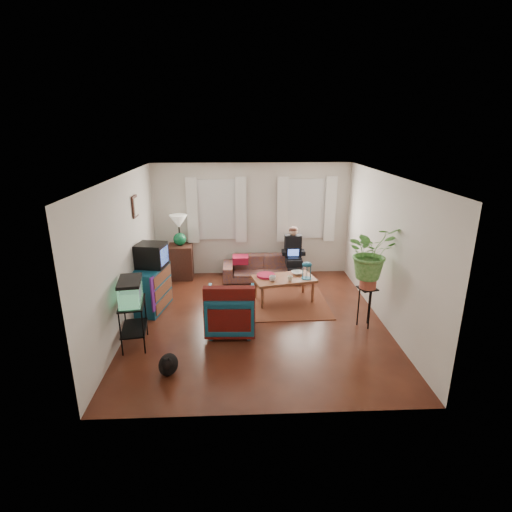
{
  "coord_description": "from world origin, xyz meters",
  "views": [
    {
      "loc": [
        -0.32,
        -6.54,
        3.36
      ],
      "look_at": [
        0.0,
        0.4,
        1.1
      ],
      "focal_mm": 28.0,
      "sensor_mm": 36.0,
      "label": 1
    }
  ],
  "objects_px": {
    "dresser": "(151,289)",
    "plant_stand": "(366,307)",
    "sofa": "(264,264)",
    "coffee_table": "(284,289)",
    "side_table": "(181,261)",
    "aquarium_stand": "(134,324)",
    "armchair": "(231,309)"
  },
  "relations": [
    {
      "from": "armchair",
      "to": "coffee_table",
      "type": "relative_size",
      "value": 0.69
    },
    {
      "from": "side_table",
      "to": "plant_stand",
      "type": "height_order",
      "value": "side_table"
    },
    {
      "from": "side_table",
      "to": "aquarium_stand",
      "type": "distance_m",
      "value": 3.04
    },
    {
      "from": "dresser",
      "to": "aquarium_stand",
      "type": "distance_m",
      "value": 1.33
    },
    {
      "from": "aquarium_stand",
      "to": "dresser",
      "type": "bearing_deg",
      "value": 81.15
    },
    {
      "from": "dresser",
      "to": "armchair",
      "type": "relative_size",
      "value": 1.13
    },
    {
      "from": "coffee_table",
      "to": "plant_stand",
      "type": "distance_m",
      "value": 1.74
    },
    {
      "from": "dresser",
      "to": "coffee_table",
      "type": "xyz_separation_m",
      "value": [
        2.57,
        0.27,
        -0.17
      ]
    },
    {
      "from": "sofa",
      "to": "armchair",
      "type": "height_order",
      "value": "armchair"
    },
    {
      "from": "plant_stand",
      "to": "coffee_table",
      "type": "bearing_deg",
      "value": 139.09
    },
    {
      "from": "side_table",
      "to": "plant_stand",
      "type": "xyz_separation_m",
      "value": [
        3.54,
        -2.55,
        -0.03
      ]
    },
    {
      "from": "armchair",
      "to": "aquarium_stand",
      "type": "bearing_deg",
      "value": 17.23
    },
    {
      "from": "side_table",
      "to": "dresser",
      "type": "bearing_deg",
      "value": -101.4
    },
    {
      "from": "armchair",
      "to": "plant_stand",
      "type": "xyz_separation_m",
      "value": [
        2.35,
        0.06,
        -0.05
      ]
    },
    {
      "from": "side_table",
      "to": "aquarium_stand",
      "type": "relative_size",
      "value": 1.05
    },
    {
      "from": "side_table",
      "to": "coffee_table",
      "type": "height_order",
      "value": "side_table"
    },
    {
      "from": "dresser",
      "to": "plant_stand",
      "type": "relative_size",
      "value": 1.29
    },
    {
      "from": "sofa",
      "to": "side_table",
      "type": "xyz_separation_m",
      "value": [
        -1.9,
        0.2,
        0.03
      ]
    },
    {
      "from": "plant_stand",
      "to": "side_table",
      "type": "bearing_deg",
      "value": 144.2
    },
    {
      "from": "aquarium_stand",
      "to": "coffee_table",
      "type": "height_order",
      "value": "aquarium_stand"
    },
    {
      "from": "dresser",
      "to": "side_table",
      "type": "bearing_deg",
      "value": 89.72
    },
    {
      "from": "sofa",
      "to": "side_table",
      "type": "relative_size",
      "value": 2.37
    },
    {
      "from": "dresser",
      "to": "aquarium_stand",
      "type": "height_order",
      "value": "dresser"
    },
    {
      "from": "dresser",
      "to": "sofa",
      "type": "bearing_deg",
      "value": 44.58
    },
    {
      "from": "sofa",
      "to": "plant_stand",
      "type": "bearing_deg",
      "value": -54.89
    },
    {
      "from": "dresser",
      "to": "plant_stand",
      "type": "bearing_deg",
      "value": -1.45
    },
    {
      "from": "sofa",
      "to": "side_table",
      "type": "distance_m",
      "value": 1.92
    },
    {
      "from": "dresser",
      "to": "aquarium_stand",
      "type": "xyz_separation_m",
      "value": [
        -0.01,
        -1.33,
        -0.05
      ]
    },
    {
      "from": "side_table",
      "to": "armchair",
      "type": "bearing_deg",
      "value": -65.6
    },
    {
      "from": "sofa",
      "to": "plant_stand",
      "type": "xyz_separation_m",
      "value": [
        1.63,
        -2.35,
        -0.0
      ]
    },
    {
      "from": "aquarium_stand",
      "to": "plant_stand",
      "type": "distance_m",
      "value": 3.91
    },
    {
      "from": "sofa",
      "to": "dresser",
      "type": "xyz_separation_m",
      "value": [
        -2.24,
        -1.48,
        0.06
      ]
    }
  ]
}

